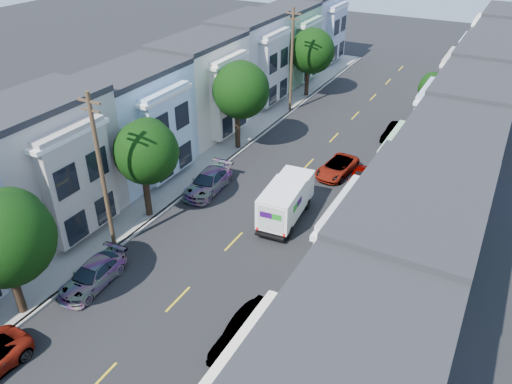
{
  "coord_description": "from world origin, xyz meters",
  "views": [
    {
      "loc": [
        13.41,
        -15.91,
        18.97
      ],
      "look_at": [
        0.07,
        8.87,
        2.2
      ],
      "focal_mm": 35.0,
      "sensor_mm": 36.0,
      "label": 1
    }
  ],
  "objects": [
    {
      "name": "townhouse_row_left",
      "position": [
        -11.15,
        15.0,
        0.0
      ],
      "size": [
        5.0,
        70.0,
        8.5
      ],
      "primitive_type": "cube",
      "color": "#88B78C",
      "rests_on": "ground"
    },
    {
      "name": "utility_pole_far",
      "position": [
        -6.3,
        28.0,
        5.15
      ],
      "size": [
        1.6,
        0.26,
        10.0
      ],
      "color": "#42301E",
      "rests_on": "ground"
    },
    {
      "name": "sidewalk_left",
      "position": [
        -7.35,
        15.0,
        0.07
      ],
      "size": [
        2.6,
        70.0,
        0.15
      ],
      "primitive_type": "cube",
      "color": "gray",
      "rests_on": "ground"
    },
    {
      "name": "lead_sedan",
      "position": [
        2.63,
        17.52,
        0.63
      ],
      "size": [
        2.55,
        4.7,
        1.25
      ],
      "primitive_type": "imported",
      "rotation": [
        0.0,
        0.0,
        -0.11
      ],
      "color": "black",
      "rests_on": "ground"
    },
    {
      "name": "parked_right_b",
      "position": [
        4.9,
        -0.95,
        0.77
      ],
      "size": [
        1.94,
        4.69,
        1.53
      ],
      "primitive_type": "imported",
      "rotation": [
        0.0,
        0.0,
        -0.07
      ],
      "color": "white",
      "rests_on": "ground"
    },
    {
      "name": "fedex_truck",
      "position": [
        1.77,
        9.92,
        1.52
      ],
      "size": [
        2.19,
        5.68,
        2.72
      ],
      "rotation": [
        0.0,
        0.0,
        0.09
      ],
      "color": "white",
      "rests_on": "ground"
    },
    {
      "name": "tree_b",
      "position": [
        -6.3,
        -4.66,
        4.9
      ],
      "size": [
        4.7,
        4.7,
        7.27
      ],
      "color": "black",
      "rests_on": "ground"
    },
    {
      "name": "tree_far_r",
      "position": [
        6.89,
        29.68,
        3.97
      ],
      "size": [
        2.76,
        2.76,
        5.42
      ],
      "color": "black",
      "rests_on": "ground"
    },
    {
      "name": "centerline",
      "position": [
        0.0,
        15.0,
        0.0
      ],
      "size": [
        0.12,
        70.0,
        0.01
      ],
      "primitive_type": "cube",
      "color": "gold",
      "rests_on": "ground"
    },
    {
      "name": "tree_e",
      "position": [
        -6.3,
        32.88,
        4.97
      ],
      "size": [
        4.7,
        4.7,
        7.34
      ],
      "color": "black",
      "rests_on": "ground"
    },
    {
      "name": "tree_c",
      "position": [
        -6.3,
        5.82,
        4.94
      ],
      "size": [
        4.18,
        4.18,
        7.06
      ],
      "color": "black",
      "rests_on": "ground"
    },
    {
      "name": "utility_pole_near",
      "position": [
        -6.3,
        2.0,
        5.15
      ],
      "size": [
        1.6,
        0.26,
        10.0
      ],
      "color": "#42301E",
      "rests_on": "ground"
    },
    {
      "name": "townhouse_row_right",
      "position": [
        11.15,
        15.0,
        0.0
      ],
      "size": [
        5.0,
        70.0,
        8.5
      ],
      "primitive_type": "cube",
      "color": "#88B78C",
      "rests_on": "ground"
    },
    {
      "name": "curb_right",
      "position": [
        6.05,
        15.0,
        0.07
      ],
      "size": [
        0.3,
        70.0,
        0.15
      ],
      "primitive_type": "cube",
      "color": "gray",
      "rests_on": "ground"
    },
    {
      "name": "parked_right_c",
      "position": [
        4.9,
        16.12,
        0.7
      ],
      "size": [
        2.01,
        4.47,
        1.41
      ],
      "primitive_type": "imported",
      "rotation": [
        0.0,
        0.0,
        0.08
      ],
      "color": "black",
      "rests_on": "ground"
    },
    {
      "name": "tree_d",
      "position": [
        -6.3,
        17.93,
        5.31
      ],
      "size": [
        4.7,
        4.7,
        7.68
      ],
      "color": "black",
      "rests_on": "ground"
    },
    {
      "name": "parked_left_d",
      "position": [
        -4.9,
        10.65,
        0.73
      ],
      "size": [
        2.39,
        5.0,
        1.46
      ],
      "primitive_type": "imported",
      "rotation": [
        0.0,
        0.0,
        0.07
      ],
      "color": "black",
      "rests_on": "ground"
    },
    {
      "name": "parked_left_c",
      "position": [
        -4.9,
        -1.23,
        0.66
      ],
      "size": [
        2.14,
        4.52,
        1.32
      ],
      "primitive_type": "imported",
      "rotation": [
        0.0,
        0.0,
        0.07
      ],
      "color": "#A9ADB2",
      "rests_on": "ground"
    },
    {
      "name": "ground",
      "position": [
        0.0,
        0.0,
        0.0
      ],
      "size": [
        160.0,
        160.0,
        0.0
      ],
      "primitive_type": "plane",
      "color": "black",
      "rests_on": "ground"
    },
    {
      "name": "curb_left",
      "position": [
        -6.05,
        15.0,
        0.07
      ],
      "size": [
        0.3,
        70.0,
        0.15
      ],
      "primitive_type": "cube",
      "color": "gray",
      "rests_on": "ground"
    },
    {
      "name": "road_slab",
      "position": [
        0.0,
        15.0,
        0.01
      ],
      "size": [
        12.0,
        70.0,
        0.02
      ],
      "primitive_type": "cube",
      "color": "black",
      "rests_on": "ground"
    },
    {
      "name": "sidewalk_right",
      "position": [
        7.35,
        15.0,
        0.07
      ],
      "size": [
        2.6,
        70.0,
        0.15
      ],
      "primitive_type": "cube",
      "color": "gray",
      "rests_on": "ground"
    },
    {
      "name": "parked_right_d",
      "position": [
        4.9,
        26.32,
        0.66
      ],
      "size": [
        1.73,
        4.04,
        1.31
      ],
      "primitive_type": "imported",
      "rotation": [
        0.0,
        0.0,
        -0.09
      ],
      "color": "black",
      "rests_on": "ground"
    }
  ]
}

